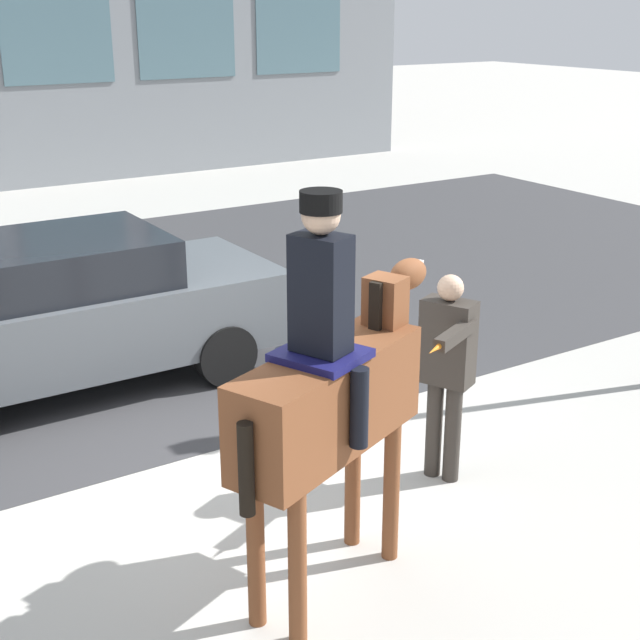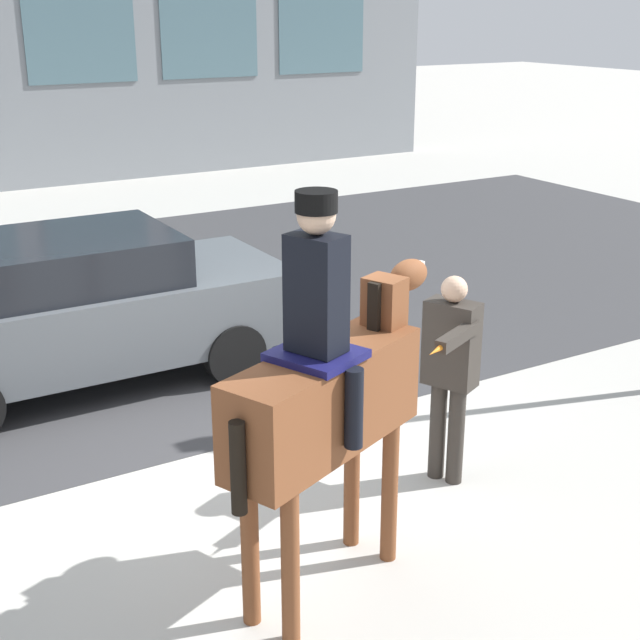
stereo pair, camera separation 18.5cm
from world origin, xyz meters
TOP-DOWN VIEW (x-y plane):
  - ground_plane at (0.00, 0.00)m, footprint 80.00×80.00m
  - road_surface at (0.00, 4.75)m, footprint 22.44×8.50m
  - mounted_horse_lead at (-0.04, -1.58)m, footprint 1.82×1.00m
  - pedestrian_bystander at (1.47, -0.88)m, footprint 0.76×0.71m
  - street_car_near_lane at (-0.42, 2.54)m, footprint 4.08×1.82m

SIDE VIEW (x-z plane):
  - ground_plane at x=0.00m, z-range 0.00..0.00m
  - road_surface at x=0.00m, z-range 0.00..0.01m
  - street_car_near_lane at x=-0.42m, z-range 0.03..1.54m
  - pedestrian_bystander at x=1.47m, z-range 0.15..1.84m
  - mounted_horse_lead at x=-0.04m, z-range 0.08..2.70m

